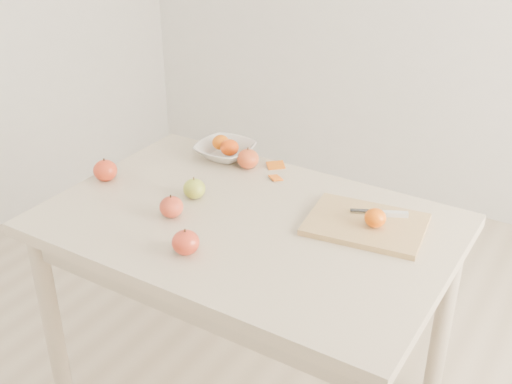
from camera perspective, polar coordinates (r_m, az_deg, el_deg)
The scene contains 14 objects.
table at distance 1.96m, azimuth -0.77°, elevation -4.94°, with size 1.20×0.80×0.75m.
cutting_board at distance 1.89m, azimuth 9.74°, elevation -2.85°, with size 0.33×0.25×0.02m, color tan.
board_tangerine at distance 1.86m, azimuth 10.55°, elevation -2.27°, with size 0.06×0.06×0.05m, color #CC5307.
fruit_bowl at distance 2.29m, azimuth -2.77°, elevation 3.69°, with size 0.20×0.20×0.05m, color silver.
bowl_tangerine_near at distance 2.30m, azimuth -3.16°, elevation 4.44°, with size 0.06×0.06×0.05m, color #D95607.
bowl_tangerine_far at distance 2.25m, azimuth -2.37°, elevation 3.98°, with size 0.07×0.07×0.06m, color #CB4707.
orange_peel_a at distance 2.23m, azimuth 1.76°, elevation 2.29°, with size 0.06×0.04×0.00m, color #C3590D.
orange_peel_b at distance 2.14m, azimuth 1.76°, elevation 1.21°, with size 0.04×0.04×0.00m, color orange.
paring_knife at distance 1.93m, azimuth 11.86°, elevation -1.88°, with size 0.16×0.08×0.01m.
apple_green at distance 2.02m, azimuth -5.51°, elevation 0.30°, with size 0.07×0.07×0.06m, color olive.
apple_red_e at distance 1.75m, azimuth -6.27°, elevation -4.47°, with size 0.08×0.08×0.07m, color maroon.
apple_red_b at distance 1.93m, azimuth -7.53°, elevation -1.32°, with size 0.07×0.07×0.07m, color #A1241D.
apple_red_d at distance 2.18m, azimuth -13.25°, elevation 1.87°, with size 0.08×0.08×0.07m, color #A7010F.
apple_red_a at distance 2.21m, azimuth -0.72°, elevation 2.97°, with size 0.08×0.08×0.07m, color maroon.
Camera 1 is at (0.89, -1.39, 1.72)m, focal length 45.00 mm.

